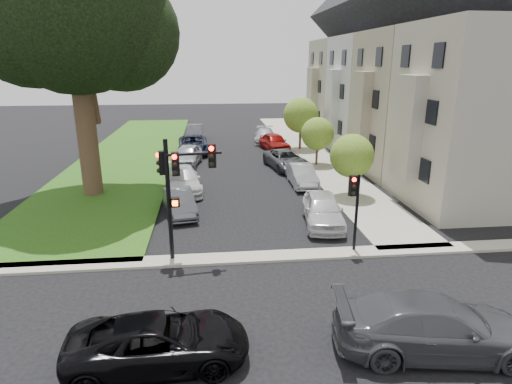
{
  "coord_description": "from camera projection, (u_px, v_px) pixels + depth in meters",
  "views": [
    {
      "loc": [
        -2.09,
        -14.25,
        7.96
      ],
      "look_at": [
        0.0,
        5.0,
        2.0
      ],
      "focal_mm": 30.0,
      "sensor_mm": 36.0,
      "label": 1
    }
  ],
  "objects": [
    {
      "name": "small_tree_a",
      "position": [
        352.0,
        156.0,
        25.2
      ],
      "size": [
        2.59,
        2.59,
        3.88
      ],
      "color": "#4C3325",
      "rests_on": "ground"
    },
    {
      "name": "car_parked_1",
      "position": [
        302.0,
        175.0,
        28.3
      ],
      "size": [
        1.5,
        4.25,
        1.4
      ],
      "primitive_type": "imported",
      "rotation": [
        0.0,
        0.0,
        0.0
      ],
      "color": "#999BA0",
      "rests_on": "ground"
    },
    {
      "name": "car_parked_4",
      "position": [
        265.0,
        136.0,
        43.28
      ],
      "size": [
        2.64,
        5.08,
        1.41
      ],
      "primitive_type": "imported",
      "rotation": [
        0.0,
        0.0,
        -0.14
      ],
      "color": "#999BA0",
      "rests_on": "ground"
    },
    {
      "name": "car_parked_3",
      "position": [
        275.0,
        142.0,
        39.32
      ],
      "size": [
        2.74,
        4.93,
        1.58
      ],
      "primitive_type": "imported",
      "rotation": [
        0.0,
        0.0,
        0.19
      ],
      "color": "maroon",
      "rests_on": "ground"
    },
    {
      "name": "grass_strip",
      "position": [
        132.0,
        154.0,
        37.96
      ],
      "size": [
        8.0,
        44.0,
        0.12
      ],
      "primitive_type": "cube",
      "color": "#244A11",
      "rests_on": "ground"
    },
    {
      "name": "ground",
      "position": [
        270.0,
        281.0,
        16.1
      ],
      "size": [
        140.0,
        140.0,
        0.0
      ],
      "primitive_type": "plane",
      "color": "black",
      "rests_on": "ground"
    },
    {
      "name": "small_tree_b",
      "position": [
        318.0,
        134.0,
        33.06
      ],
      "size": [
        2.55,
        2.55,
        3.83
      ],
      "color": "#4C3325",
      "rests_on": "ground"
    },
    {
      "name": "car_parked_8",
      "position": [
        193.0,
        144.0,
        38.22
      ],
      "size": [
        2.92,
        5.77,
        1.56
      ],
      "primitive_type": "imported",
      "rotation": [
        0.0,
        0.0,
        0.06
      ],
      "color": "black",
      "rests_on": "ground"
    },
    {
      "name": "car_parked_5",
      "position": [
        179.0,
        202.0,
        22.96
      ],
      "size": [
        2.21,
        4.31,
        1.35
      ],
      "primitive_type": "imported",
      "rotation": [
        0.0,
        0.0,
        0.2
      ],
      "color": "#3F4247",
      "rests_on": "ground"
    },
    {
      "name": "house_c",
      "position": [
        376.0,
        73.0,
        37.19
      ],
      "size": [
        7.7,
        7.55,
        15.97
      ],
      "color": "silver",
      "rests_on": "ground"
    },
    {
      "name": "eucalyptus",
      "position": [
        70.0,
        1.0,
        23.27
      ],
      "size": [
        11.42,
        10.36,
        16.18
      ],
      "color": "#4C3325",
      "rests_on": "ground"
    },
    {
      "name": "car_parked_9",
      "position": [
        195.0,
        132.0,
        44.92
      ],
      "size": [
        1.63,
        4.64,
        1.53
      ],
      "primitive_type": "imported",
      "rotation": [
        0.0,
        0.0,
        -0.0
      ],
      "color": "#3F4247",
      "rests_on": "ground"
    },
    {
      "name": "small_tree_c",
      "position": [
        301.0,
        115.0,
        38.88
      ],
      "size": [
        3.21,
        3.21,
        4.82
      ],
      "color": "#4C3325",
      "rests_on": "ground"
    },
    {
      "name": "car_parked_0",
      "position": [
        323.0,
        210.0,
        21.49
      ],
      "size": [
        2.47,
        4.85,
        1.58
      ],
      "primitive_type": "imported",
      "rotation": [
        0.0,
        0.0,
        -0.13
      ],
      "color": "silver",
      "rests_on": "ground"
    },
    {
      "name": "car_parked_7",
      "position": [
        187.0,
        155.0,
        33.73
      ],
      "size": [
        2.57,
        4.93,
        1.6
      ],
      "primitive_type": "imported",
      "rotation": [
        0.0,
        0.0,
        -0.15
      ],
      "color": "#999BA0",
      "rests_on": "ground"
    },
    {
      "name": "sidewalk_cross",
      "position": [
        264.0,
        257.0,
        17.98
      ],
      "size": [
        60.0,
        1.0,
        0.12
      ],
      "primitive_type": "cube",
      "color": "gray",
      "rests_on": "ground"
    },
    {
      "name": "sidewalk_right",
      "position": [
        306.0,
        150.0,
        39.58
      ],
      "size": [
        3.5,
        44.0,
        0.12
      ],
      "primitive_type": "cube",
      "color": "gray",
      "rests_on": "ground"
    },
    {
      "name": "car_parked_2",
      "position": [
        286.0,
        160.0,
        32.69
      ],
      "size": [
        3.28,
        5.48,
        1.43
      ],
      "primitive_type": "imported",
      "rotation": [
        0.0,
        0.0,
        0.19
      ],
      "color": "#3F4247",
      "rests_on": "ground"
    },
    {
      "name": "house_d",
      "position": [
        349.0,
        71.0,
        44.32
      ],
      "size": [
        7.7,
        7.55,
        15.97
      ],
      "color": "tan",
      "rests_on": "ground"
    },
    {
      "name": "traffic_signal_main",
      "position": [
        178.0,
        179.0,
        16.84
      ],
      "size": [
        2.49,
        0.65,
        5.09
      ],
      "color": "black",
      "rests_on": "ground"
    },
    {
      "name": "car_parked_6",
      "position": [
        183.0,
        180.0,
        26.99
      ],
      "size": [
        2.77,
        5.44,
        1.51
      ],
      "primitive_type": "imported",
      "rotation": [
        0.0,
        0.0,
        0.13
      ],
      "color": "silver",
      "rests_on": "ground"
    },
    {
      "name": "car_cross_near",
      "position": [
        159.0,
        341.0,
        11.57
      ],
      "size": [
        5.04,
        2.59,
        1.36
      ],
      "primitive_type": "imported",
      "rotation": [
        0.0,
        0.0,
        1.64
      ],
      "color": "black",
      "rests_on": "ground"
    },
    {
      "name": "car_cross_far",
      "position": [
        435.0,
        325.0,
        12.04
      ],
      "size": [
        5.92,
        3.04,
        1.64
      ],
      "primitive_type": "imported",
      "rotation": [
        0.0,
        0.0,
        1.44
      ],
      "color": "#3F4247",
      "rests_on": "ground"
    },
    {
      "name": "house_b",
      "position": [
        416.0,
        76.0,
        30.07
      ],
      "size": [
        7.7,
        7.55,
        15.97
      ],
      "color": "gray",
      "rests_on": "ground"
    },
    {
      "name": "traffic_signal_secondary",
      "position": [
        355.0,
        199.0,
        17.87
      ],
      "size": [
        0.45,
        0.36,
        3.47
      ],
      "color": "black",
      "rests_on": "ground"
    },
    {
      "name": "house_a",
      "position": [
        480.0,
        81.0,
        22.94
      ],
      "size": [
        7.7,
        7.55,
        15.97
      ],
      "color": "#9A9997",
      "rests_on": "ground"
    }
  ]
}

